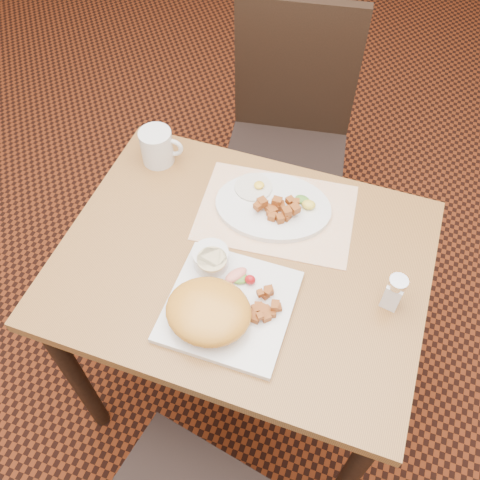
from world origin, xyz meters
name	(u,v)px	position (x,y,z in m)	size (l,w,h in m)	color
ground	(242,377)	(0.00, 0.00, 0.00)	(8.00, 8.00, 0.00)	black
table	(242,282)	(0.00, 0.00, 0.64)	(0.90, 0.70, 0.75)	#97632E
chair_far	(288,132)	(-0.07, 0.71, 0.54)	(0.48, 0.49, 0.97)	black
placemat	(276,212)	(0.04, 0.17, 0.75)	(0.40, 0.28, 0.00)	white
plate_square	(230,306)	(0.02, -0.14, 0.76)	(0.28, 0.28, 0.02)	silver
plate_oval	(273,207)	(0.02, 0.18, 0.76)	(0.30, 0.23, 0.02)	silver
hollandaise_mound	(208,311)	(-0.01, -0.19, 0.80)	(0.19, 0.17, 0.07)	orange
ramekin	(211,258)	(-0.06, -0.05, 0.79)	(0.09, 0.09, 0.05)	silver
garnish_sq	(240,277)	(0.02, -0.07, 0.78)	(0.08, 0.07, 0.03)	#387223
fried_egg	(254,187)	(-0.04, 0.21, 0.77)	(0.10, 0.10, 0.02)	white
garnish_ov	(306,203)	(0.10, 0.20, 0.78)	(0.06, 0.05, 0.02)	#387223
salt_shaker	(394,292)	(0.36, -0.01, 0.80)	(0.05, 0.05, 0.10)	white
coffee_mug	(158,147)	(-0.33, 0.24, 0.80)	(0.12, 0.09, 0.10)	silver
home_fries_sq	(265,307)	(0.10, -0.13, 0.78)	(0.07, 0.10, 0.03)	#A6521A
home_fries_ov	(278,208)	(0.04, 0.16, 0.79)	(0.12, 0.08, 0.04)	#A6521A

